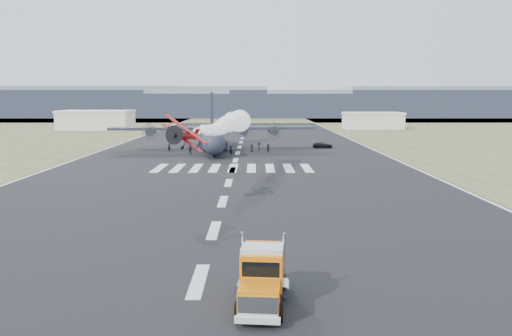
{
  "coord_description": "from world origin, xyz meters",
  "views": [
    {
      "loc": [
        3.57,
        -30.11,
        11.52
      ],
      "look_at": [
        3.68,
        22.23,
        4.0
      ],
      "focal_mm": 35.0,
      "sensor_mm": 36.0,
      "label": 1
    }
  ],
  "objects_px": {
    "semi_truck": "(262,275)",
    "transport_aircraft": "(213,135)",
    "crew_e": "(252,148)",
    "crew_g": "(169,148)",
    "support_vehicle": "(323,145)",
    "crew_b": "(268,149)",
    "crew_c": "(259,147)",
    "hangar_right": "(373,120)",
    "crew_a": "(231,150)",
    "aerobatic_biplane": "(185,135)",
    "hangar_left": "(96,120)",
    "crew_d": "(220,149)",
    "crew_f": "(208,149)",
    "crew_h": "(190,150)"
  },
  "relations": [
    {
      "from": "crew_c",
      "to": "crew_h",
      "type": "distance_m",
      "value": 14.87
    },
    {
      "from": "crew_b",
      "to": "crew_c",
      "type": "bearing_deg",
      "value": 122.1
    },
    {
      "from": "crew_d",
      "to": "support_vehicle",
      "type": "bearing_deg",
      "value": 147.35
    },
    {
      "from": "transport_aircraft",
      "to": "crew_d",
      "type": "height_order",
      "value": "transport_aircraft"
    },
    {
      "from": "crew_d",
      "to": "crew_h",
      "type": "bearing_deg",
      "value": -38.44
    },
    {
      "from": "crew_d",
      "to": "crew_h",
      "type": "xyz_separation_m",
      "value": [
        -5.77,
        -2.09,
        0.12
      ]
    },
    {
      "from": "aerobatic_biplane",
      "to": "crew_a",
      "type": "xyz_separation_m",
      "value": [
        2.74,
        45.54,
        -6.5
      ]
    },
    {
      "from": "crew_e",
      "to": "crew_f",
      "type": "xyz_separation_m",
      "value": [
        -8.98,
        -1.92,
        -0.05
      ]
    },
    {
      "from": "hangar_right",
      "to": "crew_c",
      "type": "relative_size",
      "value": 10.92
    },
    {
      "from": "hangar_right",
      "to": "support_vehicle",
      "type": "relative_size",
      "value": 4.53
    },
    {
      "from": "crew_f",
      "to": "crew_a",
      "type": "bearing_deg",
      "value": 166.18
    },
    {
      "from": "semi_truck",
      "to": "crew_d",
      "type": "xyz_separation_m",
      "value": [
        -7.62,
        74.88,
        -0.85
      ]
    },
    {
      "from": "crew_e",
      "to": "crew_a",
      "type": "bearing_deg",
      "value": 111.89
    },
    {
      "from": "crew_c",
      "to": "crew_g",
      "type": "bearing_deg",
      "value": 88.0
    },
    {
      "from": "hangar_left",
      "to": "crew_e",
      "type": "distance_m",
      "value": 89.73
    },
    {
      "from": "hangar_right",
      "to": "crew_d",
      "type": "xyz_separation_m",
      "value": [
        -49.64,
        -78.48,
        -2.23
      ]
    },
    {
      "from": "hangar_left",
      "to": "crew_a",
      "type": "relative_size",
      "value": 13.12
    },
    {
      "from": "aerobatic_biplane",
      "to": "transport_aircraft",
      "type": "distance_m",
      "value": 55.4
    },
    {
      "from": "aerobatic_biplane",
      "to": "crew_d",
      "type": "distance_m",
      "value": 49.04
    },
    {
      "from": "support_vehicle",
      "to": "crew_g",
      "type": "relative_size",
      "value": 2.64
    },
    {
      "from": "crew_f",
      "to": "crew_g",
      "type": "distance_m",
      "value": 8.7
    },
    {
      "from": "support_vehicle",
      "to": "transport_aircraft",
      "type": "bearing_deg",
      "value": 96.76
    },
    {
      "from": "support_vehicle",
      "to": "crew_a",
      "type": "xyz_separation_m",
      "value": [
        -20.09,
        -13.87,
        0.3
      ]
    },
    {
      "from": "hangar_left",
      "to": "crew_g",
      "type": "height_order",
      "value": "hangar_left"
    },
    {
      "from": "semi_truck",
      "to": "transport_aircraft",
      "type": "xyz_separation_m",
      "value": [
        -9.6,
        81.52,
        1.6
      ]
    },
    {
      "from": "crew_g",
      "to": "crew_b",
      "type": "bearing_deg",
      "value": -46.92
    },
    {
      "from": "hangar_left",
      "to": "crew_d",
      "type": "bearing_deg",
      "value": -56.65
    },
    {
      "from": "crew_b",
      "to": "crew_e",
      "type": "bearing_deg",
      "value": 147.42
    },
    {
      "from": "crew_h",
      "to": "crew_c",
      "type": "bearing_deg",
      "value": -129.52
    },
    {
      "from": "aerobatic_biplane",
      "to": "crew_b",
      "type": "height_order",
      "value": "aerobatic_biplane"
    },
    {
      "from": "crew_a",
      "to": "crew_g",
      "type": "bearing_deg",
      "value": -160.04
    },
    {
      "from": "crew_h",
      "to": "crew_e",
      "type": "bearing_deg",
      "value": -130.25
    },
    {
      "from": "support_vehicle",
      "to": "aerobatic_biplane",
      "type": "bearing_deg",
      "value": 156.01
    },
    {
      "from": "hangar_left",
      "to": "aerobatic_biplane",
      "type": "relative_size",
      "value": 4.7
    },
    {
      "from": "aerobatic_biplane",
      "to": "crew_a",
      "type": "bearing_deg",
      "value": 97.05
    },
    {
      "from": "semi_truck",
      "to": "crew_b",
      "type": "xyz_separation_m",
      "value": [
        2.35,
        75.14,
        -0.71
      ]
    },
    {
      "from": "hangar_left",
      "to": "crew_e",
      "type": "height_order",
      "value": "hangar_left"
    },
    {
      "from": "hangar_left",
      "to": "support_vehicle",
      "type": "bearing_deg",
      "value": -41.46
    },
    {
      "from": "hangar_right",
      "to": "support_vehicle",
      "type": "xyz_separation_m",
      "value": [
        -27.1,
        -67.65,
        -2.38
      ]
    },
    {
      "from": "aerobatic_biplane",
      "to": "crew_g",
      "type": "xyz_separation_m",
      "value": [
        -10.56,
        51.58,
        -6.58
      ]
    },
    {
      "from": "hangar_left",
      "to": "crew_f",
      "type": "xyz_separation_m",
      "value": [
        45.87,
        -72.89,
        -2.62
      ]
    },
    {
      "from": "hangar_right",
      "to": "semi_truck",
      "type": "distance_m",
      "value": 159.02
    },
    {
      "from": "semi_truck",
      "to": "crew_a",
      "type": "bearing_deg",
      "value": 99.09
    },
    {
      "from": "aerobatic_biplane",
      "to": "crew_c",
      "type": "relative_size",
      "value": 2.77
    },
    {
      "from": "crew_e",
      "to": "aerobatic_biplane",
      "type": "bearing_deg",
      "value": 140.4
    },
    {
      "from": "transport_aircraft",
      "to": "crew_a",
      "type": "height_order",
      "value": "transport_aircraft"
    },
    {
      "from": "crew_e",
      "to": "support_vehicle",
      "type": "bearing_deg",
      "value": -94.62
    },
    {
      "from": "hangar_left",
      "to": "crew_f",
      "type": "relative_size",
      "value": 15.65
    },
    {
      "from": "crew_e",
      "to": "crew_g",
      "type": "xyz_separation_m",
      "value": [
        -17.35,
        0.49,
        0.02
      ]
    },
    {
      "from": "support_vehicle",
      "to": "crew_e",
      "type": "xyz_separation_m",
      "value": [
        -16.05,
        -8.32,
        0.2
      ]
    }
  ]
}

